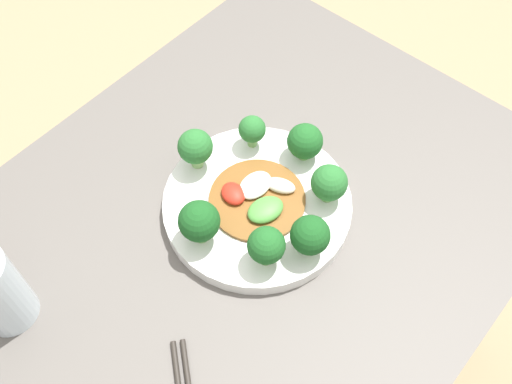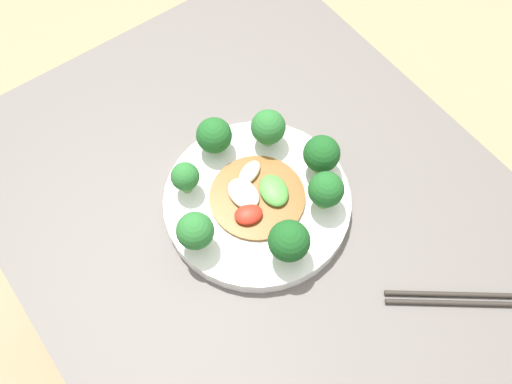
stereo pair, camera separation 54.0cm
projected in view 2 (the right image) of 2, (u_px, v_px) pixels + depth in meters
The scene contains 12 objects.
ground_plane at pixel (266, 351), 1.47m from camera, with size 8.00×8.00×0.00m, color #9E8460.
table at pixel (269, 304), 1.16m from camera, with size 0.90×0.68×0.70m.
plate at pixel (256, 203), 0.86m from camera, with size 0.27×0.27×0.02m.
broccoli_southwest at pixel (185, 177), 0.83m from camera, with size 0.04×0.04×0.06m.
broccoli_west at pixel (212, 137), 0.86m from camera, with size 0.05×0.05×0.06m.
broccoli_northeast at pixel (326, 190), 0.81m from camera, with size 0.05×0.05×0.07m.
broccoli_east at pixel (289, 241), 0.77m from camera, with size 0.06×0.06×0.07m.
broccoli_northwest at pixel (268, 127), 0.87m from camera, with size 0.05×0.05×0.06m.
broccoli_north at pixel (322, 154), 0.84m from camera, with size 0.05×0.05×0.07m.
broccoli_south at pixel (195, 231), 0.78m from camera, with size 0.05×0.05×0.07m.
stirfry_center at pixel (256, 196), 0.84m from camera, with size 0.14×0.14×0.02m.
chopsticks at pixel (467, 299), 0.80m from camera, with size 0.15×0.18×0.01m.
Camera 2 is at (0.29, -0.24, 1.47)m, focal length 42.00 mm.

